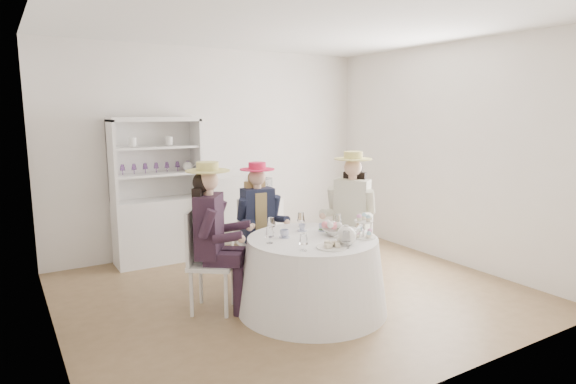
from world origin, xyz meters
TOP-DOWN VIEW (x-y plane):
  - ground at (0.00, 0.00)m, footprint 4.50×4.50m
  - ceiling at (0.00, 0.00)m, footprint 4.50×4.50m
  - wall_back at (0.00, 2.00)m, footprint 4.50×0.00m
  - wall_front at (0.00, -2.00)m, footprint 4.50×0.00m
  - wall_left at (-2.25, 0.00)m, footprint 0.00×4.50m
  - wall_right at (2.25, 0.00)m, footprint 0.00×4.50m
  - tea_table at (-0.08, -0.47)m, footprint 1.43×1.43m
  - hutch at (-0.89, 1.76)m, footprint 1.10×0.48m
  - side_table at (0.58, 1.75)m, footprint 0.55×0.55m
  - hatbox at (0.58, 1.75)m, footprint 0.38×0.38m
  - guest_left at (-0.90, -0.02)m, footprint 0.61×0.58m
  - guest_mid at (-0.16, 0.46)m, footprint 0.49×0.51m
  - guest_right at (0.74, -0.02)m, footprint 0.62×0.58m
  - spare_chair at (-0.09, 1.49)m, footprint 0.46×0.46m
  - teacup_a at (-0.31, -0.34)m, footprint 0.11×0.11m
  - teacup_b at (-0.03, -0.21)m, footprint 0.07×0.07m
  - teacup_c at (0.15, -0.32)m, footprint 0.10×0.10m
  - flower_bowl at (0.15, -0.52)m, footprint 0.25×0.25m
  - flower_arrangement at (0.15, -0.46)m, footprint 0.17×0.17m
  - table_teapot at (0.04, -0.83)m, footprint 0.25×0.18m
  - sandwich_plate at (-0.13, -0.85)m, footprint 0.27×0.27m
  - cupcake_stand at (0.34, -0.71)m, footprint 0.23×0.23m
  - stemware_set at (-0.08, -0.47)m, footprint 0.93×0.93m

SIDE VIEW (x-z plane):
  - ground at x=0.00m, z-range 0.00..0.00m
  - side_table at x=0.58m, z-range 0.00..0.66m
  - tea_table at x=-0.08m, z-range 0.00..0.70m
  - spare_chair at x=-0.09m, z-range 0.04..1.09m
  - hutch at x=-0.89m, z-range -0.26..1.55m
  - sandwich_plate at x=-0.13m, z-range 0.69..0.75m
  - flower_bowl at x=0.15m, z-range 0.71..0.76m
  - teacup_b at x=-0.03m, z-range 0.71..0.77m
  - teacup_c at x=0.15m, z-range 0.71..0.77m
  - teacup_a at x=-0.31m, z-range 0.71..0.77m
  - guest_mid at x=-0.16m, z-range 0.09..1.42m
  - stemware_set at x=-0.08m, z-range 0.71..0.86m
  - flower_arrangement at x=0.15m, z-range 0.75..0.82m
  - table_teapot at x=0.04m, z-range 0.69..0.88m
  - cupcake_stand at x=0.34m, z-range 0.68..0.89m
  - guest_left at x=-0.90m, z-range 0.09..1.51m
  - hatbox at x=0.58m, z-range 0.66..0.96m
  - guest_right at x=0.74m, z-range 0.09..1.54m
  - wall_back at x=0.00m, z-range -0.90..3.60m
  - wall_front at x=0.00m, z-range -0.90..3.60m
  - wall_left at x=-2.25m, z-range -0.90..3.60m
  - wall_right at x=2.25m, z-range -0.90..3.60m
  - ceiling at x=0.00m, z-range 2.70..2.70m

